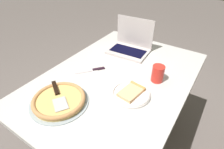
{
  "coord_description": "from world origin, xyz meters",
  "views": [
    {
      "loc": [
        0.83,
        0.51,
        1.47
      ],
      "look_at": [
        0.06,
        -0.01,
        0.79
      ],
      "focal_mm": 29.24,
      "sensor_mm": 36.0,
      "label": 1
    }
  ],
  "objects_px": {
    "pizza_plate": "(131,93)",
    "table_knife": "(93,70)",
    "pizza_tray": "(59,100)",
    "drink_cup": "(158,73)",
    "dining_table": "(117,88)",
    "laptop": "(130,45)"
  },
  "relations": [
    {
      "from": "dining_table",
      "to": "drink_cup",
      "type": "height_order",
      "value": "drink_cup"
    },
    {
      "from": "pizza_tray",
      "to": "drink_cup",
      "type": "bearing_deg",
      "value": 142.78
    },
    {
      "from": "dining_table",
      "to": "table_knife",
      "type": "distance_m",
      "value": 0.21
    },
    {
      "from": "pizza_tray",
      "to": "drink_cup",
      "type": "xyz_separation_m",
      "value": [
        -0.49,
        0.37,
        0.04
      ]
    },
    {
      "from": "table_knife",
      "to": "drink_cup",
      "type": "bearing_deg",
      "value": 108.76
    },
    {
      "from": "table_knife",
      "to": "drink_cup",
      "type": "relative_size",
      "value": 1.56
    },
    {
      "from": "pizza_plate",
      "to": "pizza_tray",
      "type": "distance_m",
      "value": 0.41
    },
    {
      "from": "dining_table",
      "to": "table_knife",
      "type": "bearing_deg",
      "value": -79.65
    },
    {
      "from": "pizza_plate",
      "to": "pizza_tray",
      "type": "height_order",
      "value": "pizza_tray"
    },
    {
      "from": "table_knife",
      "to": "dining_table",
      "type": "bearing_deg",
      "value": 100.35
    },
    {
      "from": "pizza_tray",
      "to": "drink_cup",
      "type": "distance_m",
      "value": 0.62
    },
    {
      "from": "drink_cup",
      "to": "laptop",
      "type": "bearing_deg",
      "value": -127.1
    },
    {
      "from": "laptop",
      "to": "table_knife",
      "type": "xyz_separation_m",
      "value": [
        0.4,
        -0.07,
        -0.05
      ]
    },
    {
      "from": "pizza_tray",
      "to": "drink_cup",
      "type": "height_order",
      "value": "drink_cup"
    },
    {
      "from": "pizza_plate",
      "to": "table_knife",
      "type": "height_order",
      "value": "pizza_plate"
    },
    {
      "from": "table_knife",
      "to": "drink_cup",
      "type": "height_order",
      "value": "drink_cup"
    },
    {
      "from": "pizza_plate",
      "to": "table_knife",
      "type": "bearing_deg",
      "value": -102.42
    },
    {
      "from": "pizza_tray",
      "to": "table_knife",
      "type": "height_order",
      "value": "pizza_tray"
    },
    {
      "from": "dining_table",
      "to": "drink_cup",
      "type": "distance_m",
      "value": 0.3
    },
    {
      "from": "dining_table",
      "to": "drink_cup",
      "type": "xyz_separation_m",
      "value": [
        -0.11,
        0.23,
        0.16
      ]
    },
    {
      "from": "dining_table",
      "to": "laptop",
      "type": "xyz_separation_m",
      "value": [
        -0.36,
        -0.11,
        0.16
      ]
    },
    {
      "from": "laptop",
      "to": "pizza_plate",
      "type": "relative_size",
      "value": 1.42
    }
  ]
}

